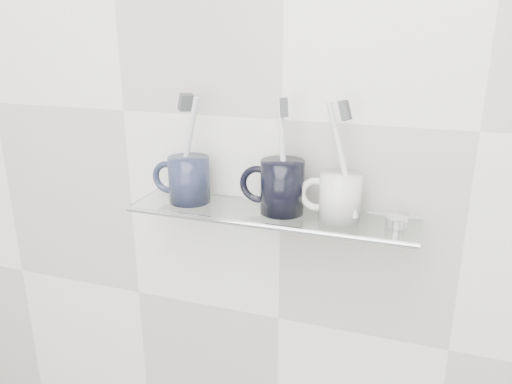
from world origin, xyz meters
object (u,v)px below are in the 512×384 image
at_px(shelf_glass, 270,214).
at_px(mug_right, 340,197).
at_px(mug_center, 282,187).
at_px(mug_left, 189,180).

xyz_separation_m(shelf_glass, mug_right, (0.12, 0.00, 0.04)).
relative_size(mug_center, mug_right, 1.19).
xyz_separation_m(mug_left, mug_center, (0.18, 0.00, 0.00)).
bearing_deg(mug_left, mug_right, -11.65).
bearing_deg(shelf_glass, mug_center, 14.61).
distance_m(mug_left, mug_center, 0.18).
distance_m(mug_center, mug_right, 0.10).
xyz_separation_m(shelf_glass, mug_center, (0.02, 0.00, 0.05)).
bearing_deg(mug_center, shelf_glass, -160.44).
relative_size(mug_left, mug_right, 1.08).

